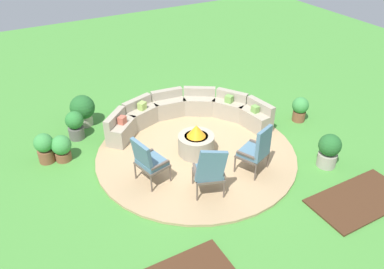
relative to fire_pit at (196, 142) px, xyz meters
name	(u,v)px	position (x,y,z in m)	size (l,w,h in m)	color
ground_plane	(196,155)	(0.00, 0.00, -0.35)	(24.00, 24.00, 0.00)	#478C38
patio_circle	(196,154)	(0.00, 0.00, -0.32)	(4.66, 4.66, 0.06)	tan
mulch_bed_right	(360,200)	(2.10, -2.99, -0.33)	(2.08, 1.09, 0.04)	#472B19
fire_pit	(196,142)	(0.00, 0.00, 0.00)	(0.84, 0.84, 0.74)	#9E937F
curved_stone_bench	(187,112)	(0.47, 1.34, 0.00)	(3.94, 2.37, 0.70)	#9E937F
lounge_chair_front_left	(148,160)	(-1.38, -0.45, 0.27)	(0.69, 0.71, 1.07)	brown
lounge_chair_front_right	(209,171)	(-0.49, -1.38, 0.29)	(0.75, 0.75, 1.18)	brown
lounge_chair_back_left	(257,149)	(0.78, -1.23, 0.28)	(0.78, 0.76, 1.13)	brown
potted_plant_0	(329,150)	(2.36, -1.79, 0.07)	(0.50, 0.50, 0.80)	#A89E8E
potted_plant_1	(45,147)	(-3.11, 1.44, 0.04)	(0.43, 0.43, 0.72)	brown
potted_plant_2	(300,108)	(3.19, 0.04, 0.02)	(0.43, 0.43, 0.68)	brown
potted_plant_3	(62,147)	(-2.76, 1.32, -0.01)	(0.45, 0.45, 0.63)	brown
potted_plant_4	(75,124)	(-2.24, 2.08, 0.04)	(0.44, 0.44, 0.74)	#605B56
potted_plant_5	(83,109)	(-1.89, 2.62, 0.11)	(0.64, 0.64, 0.84)	#A89E8E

